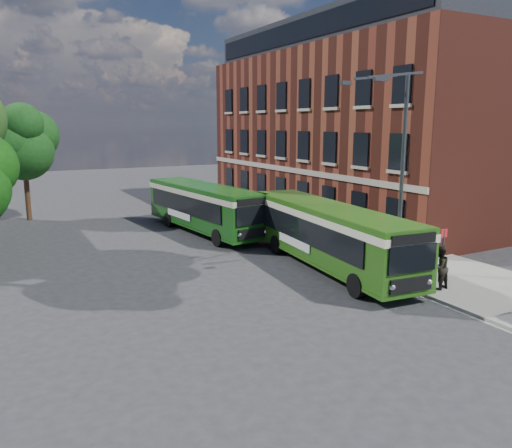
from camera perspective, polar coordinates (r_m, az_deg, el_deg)
ground at (r=22.55m, az=2.46°, el=-6.30°), size 120.00×120.00×0.00m
pavement at (r=32.69m, az=6.00°, el=-0.62°), size 6.00×48.00×0.15m
kerb_line at (r=31.15m, az=1.32°, el=-1.29°), size 0.12×48.00×0.01m
brick_office at (r=39.37m, az=11.56°, el=11.36°), size 12.10×26.00×14.20m
street_lamp at (r=22.89m, az=15.73°, el=5.81°), size 2.96×2.38×9.00m
bus_stop_sign at (r=22.47m, az=20.54°, el=-3.10°), size 0.35×0.08×2.52m
bus_front at (r=24.18m, az=8.19°, el=-0.70°), size 3.60×12.42×3.02m
bus_rear at (r=31.87m, az=-5.99°, el=2.28°), size 3.80×11.51×3.02m
pedestrian_a at (r=21.77m, az=19.00°, el=-4.75°), size 0.74×0.59×1.76m
pedestrian_b at (r=21.84m, az=20.23°, el=-4.69°), size 0.96×0.79×1.83m
tree_right at (r=39.04m, az=-25.02°, el=8.53°), size 4.90×4.65×8.27m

